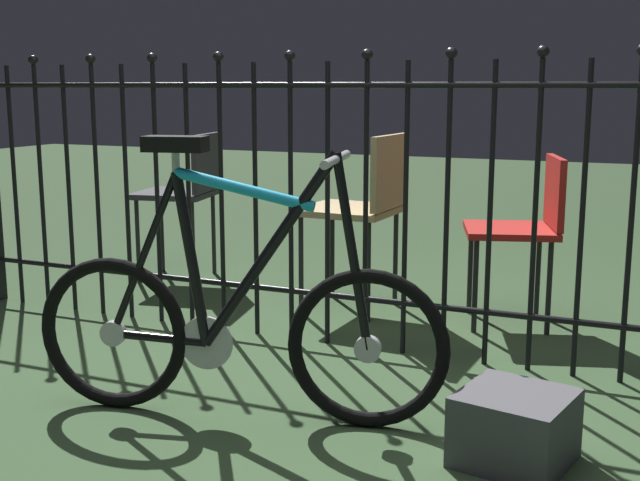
% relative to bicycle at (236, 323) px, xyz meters
% --- Properties ---
extents(ground_plane, '(20.00, 20.00, 0.00)m').
position_rel_bicycle_xyz_m(ground_plane, '(0.31, 0.11, -0.32)').
color(ground_plane, '#344D2E').
extents(iron_fence, '(4.48, 0.07, 1.30)m').
position_rel_bicycle_xyz_m(iron_fence, '(0.26, 0.85, 0.32)').
color(iron_fence, black).
rests_on(iron_fence, ground).
extents(bicycle, '(1.36, 0.44, 0.93)m').
position_rel_bicycle_xyz_m(bicycle, '(0.00, 0.00, 0.00)').
color(bicycle, black).
rests_on(bicycle, ground).
extents(chair_tan, '(0.46, 0.46, 0.86)m').
position_rel_bicycle_xyz_m(chair_tan, '(-0.07, 1.39, 0.22)').
color(chair_tan, black).
rests_on(chair_tan, ground).
extents(chair_charcoal, '(0.48, 0.47, 0.82)m').
position_rel_bicycle_xyz_m(chair_charcoal, '(-1.22, 1.63, 0.20)').
color(chair_charcoal, black).
rests_on(chair_charcoal, ground).
extents(chair_red, '(0.50, 0.50, 0.77)m').
position_rel_bicycle_xyz_m(chair_red, '(0.68, 1.47, 0.16)').
color(chair_red, black).
rests_on(chair_red, ground).
extents(display_crate, '(0.36, 0.36, 0.21)m').
position_rel_bicycle_xyz_m(display_crate, '(0.91, 0.03, -0.22)').
color(display_crate, '#4C4C51').
rests_on(display_crate, ground).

